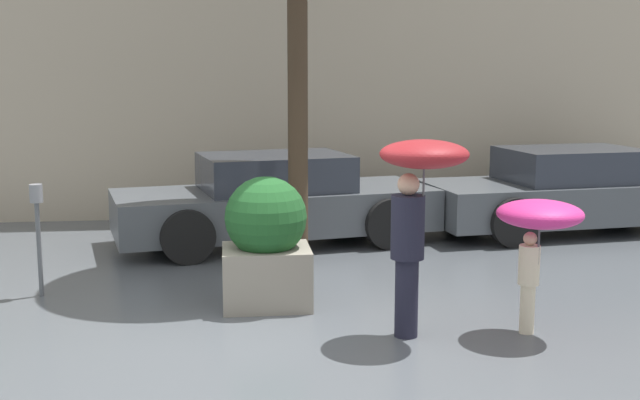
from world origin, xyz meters
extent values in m
plane|color=#51565B|center=(0.00, 0.00, 0.00)|extent=(40.00, 40.00, 0.00)
cube|color=#B7A88E|center=(0.00, 6.50, 3.00)|extent=(18.00, 0.30, 6.00)
cube|color=gray|center=(0.37, 1.14, 0.31)|extent=(0.92, 0.76, 0.63)
sphere|color=#1E5123|center=(0.37, 1.14, 0.95)|extent=(0.86, 0.86, 0.86)
cylinder|color=#1E1E2D|center=(1.62, -0.01, 0.37)|extent=(0.22, 0.22, 0.75)
cylinder|color=#1E1E2D|center=(1.62, -0.01, 1.05)|extent=(0.31, 0.31, 0.59)
sphere|color=tan|center=(1.62, -0.01, 1.44)|extent=(0.20, 0.20, 0.20)
cylinder|color=#4C4C51|center=(1.74, -0.07, 1.40)|extent=(0.02, 0.02, 0.65)
ellipsoid|color=maroon|center=(1.74, -0.07, 1.72)|extent=(0.81, 0.81, 0.26)
cylinder|color=beige|center=(2.78, -0.05, 0.24)|extent=(0.14, 0.14, 0.48)
cylinder|color=beige|center=(2.78, -0.05, 0.66)|extent=(0.20, 0.20, 0.38)
sphere|color=tan|center=(2.78, -0.05, 0.92)|extent=(0.13, 0.13, 0.13)
cylinder|color=#4C4C51|center=(2.83, -0.12, 0.92)|extent=(0.02, 0.02, 0.48)
ellipsoid|color=#E02D84|center=(2.83, -0.12, 1.16)|extent=(0.79, 0.79, 0.25)
cube|color=#4C5156|center=(0.66, 4.26, 0.49)|extent=(4.78, 2.61, 0.59)
cube|color=#2D333D|center=(0.66, 4.26, 1.03)|extent=(2.29, 1.85, 0.50)
cylinder|color=black|center=(-0.54, 3.12, 0.36)|extent=(0.74, 0.36, 0.71)
cylinder|color=black|center=(-0.89, 4.82, 0.36)|extent=(0.74, 0.36, 0.71)
cylinder|color=black|center=(2.21, 3.69, 0.36)|extent=(0.74, 0.36, 0.71)
cylinder|color=black|center=(1.86, 5.39, 0.36)|extent=(0.74, 0.36, 0.71)
cube|color=#4C5156|center=(5.25, 4.62, 0.49)|extent=(4.70, 2.29, 0.59)
cube|color=#2D333D|center=(5.25, 4.62, 1.03)|extent=(2.20, 1.72, 0.50)
cylinder|color=black|center=(3.97, 3.59, 0.36)|extent=(0.73, 0.31, 0.71)
cylinder|color=black|center=(3.76, 5.30, 0.36)|extent=(0.73, 0.31, 0.71)
cylinder|color=black|center=(6.54, 5.66, 0.36)|extent=(0.73, 0.31, 0.71)
cylinder|color=#423323|center=(0.86, 2.77, 2.07)|extent=(0.25, 0.25, 4.15)
cylinder|color=#595B60|center=(-2.09, 1.80, 0.52)|extent=(0.05, 0.05, 1.05)
cylinder|color=gray|center=(-2.09, 1.80, 1.15)|extent=(0.14, 0.14, 0.20)
camera|label=1|loc=(-0.03, -7.09, 2.47)|focal=45.00mm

